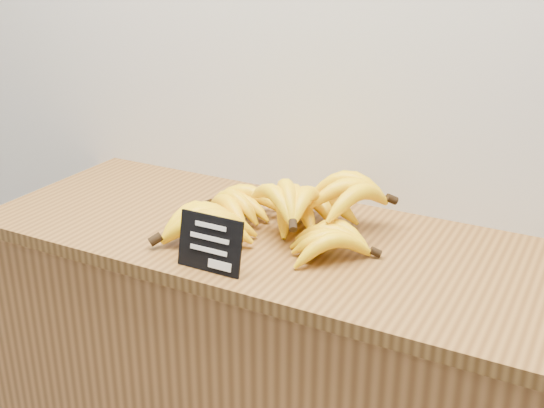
# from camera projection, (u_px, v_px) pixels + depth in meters

# --- Properties ---
(counter_top) EXTENTS (1.37, 0.54, 0.03)m
(counter_top) POSITION_uv_depth(u_px,v_px,m) (283.00, 241.00, 1.51)
(counter_top) COLOR brown
(counter_top) RESTS_ON counter
(chalkboard_sign) EXTENTS (0.14, 0.03, 0.11)m
(chalkboard_sign) POSITION_uv_depth(u_px,v_px,m) (210.00, 244.00, 1.33)
(chalkboard_sign) COLOR black
(chalkboard_sign) RESTS_ON counter_top
(banana_pile) EXTENTS (0.52, 0.42, 0.12)m
(banana_pile) POSITION_uv_depth(u_px,v_px,m) (284.00, 211.00, 1.49)
(banana_pile) COLOR yellow
(banana_pile) RESTS_ON counter_top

